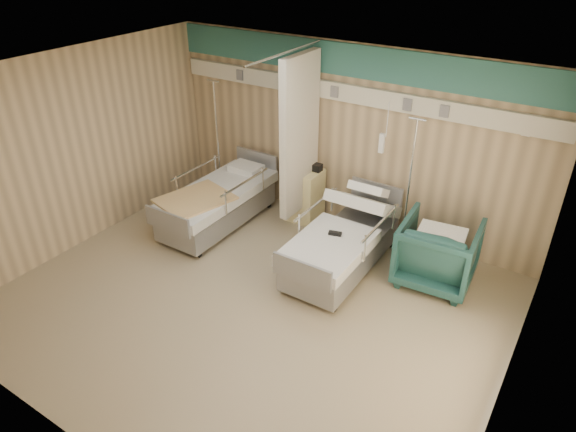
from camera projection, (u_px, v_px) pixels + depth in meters
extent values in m
cube|color=#9C8A6C|center=(252.00, 302.00, 6.53)|extent=(6.00, 5.00, 0.00)
cube|color=tan|center=(347.00, 138.00, 7.66)|extent=(6.00, 0.04, 2.80)
cube|color=tan|center=(56.00, 336.00, 4.01)|extent=(6.00, 0.04, 2.80)
cube|color=tan|center=(77.00, 151.00, 7.24)|extent=(0.04, 5.00, 2.80)
cube|color=tan|center=(526.00, 297.00, 4.43)|extent=(0.04, 5.00, 2.80)
cube|color=silver|center=(242.00, 84.00, 5.14)|extent=(6.00, 5.00, 0.04)
cube|color=#2E6C67|center=(351.00, 60.00, 7.07)|extent=(6.00, 0.04, 0.45)
cube|color=beige|center=(349.00, 93.00, 7.27)|extent=(5.88, 0.08, 0.25)
cylinder|color=silver|center=(286.00, 52.00, 6.56)|extent=(0.03, 1.80, 0.03)
cube|color=beige|center=(300.00, 136.00, 7.44)|extent=(0.12, 0.90, 2.35)
cube|color=#EFDF95|center=(304.00, 195.00, 8.18)|extent=(0.50, 0.48, 0.85)
imported|color=#1B4543|center=(438.00, 252.00, 6.72)|extent=(1.03, 1.05, 0.90)
cube|color=white|center=(444.00, 223.00, 6.43)|extent=(0.66, 0.60, 0.07)
cylinder|color=silver|center=(401.00, 246.00, 7.63)|extent=(0.36, 0.36, 0.03)
cylinder|color=silver|center=(409.00, 188.00, 7.15)|extent=(0.03, 0.03, 1.99)
cylinder|color=silver|center=(418.00, 119.00, 6.65)|extent=(0.24, 0.03, 0.03)
cylinder|color=silver|center=(222.00, 195.00, 9.05)|extent=(0.37, 0.37, 0.03)
cylinder|color=silver|center=(218.00, 142.00, 8.55)|extent=(0.03, 0.03, 2.04)
cylinder|color=silver|center=(213.00, 81.00, 8.04)|extent=(0.24, 0.03, 0.03)
cube|color=black|center=(335.00, 233.00, 6.75)|extent=(0.19, 0.12, 0.04)
cube|color=tan|center=(195.00, 199.00, 7.58)|extent=(1.05, 1.20, 0.04)
cube|color=black|center=(315.00, 167.00, 7.95)|extent=(0.21, 0.13, 0.11)
cylinder|color=white|center=(297.00, 165.00, 8.01)|extent=(0.11, 0.11, 0.13)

